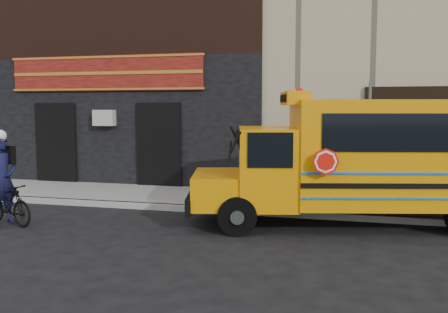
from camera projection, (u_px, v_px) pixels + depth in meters
ground at (210, 242)px, 9.61m from camera, size 120.00×120.00×0.00m
curb at (240, 211)px, 12.11m from camera, size 40.00×0.20×0.15m
sidewalk at (252, 200)px, 13.55m from camera, size 40.00×3.00×0.15m
building at (284, 14)px, 19.08m from camera, size 20.00×10.70×12.00m
school_bus at (367, 157)px, 10.86m from camera, size 7.20×3.65×2.92m
sign_pole at (369, 145)px, 11.39m from camera, size 0.07×0.28×3.16m
bicycle at (8, 204)px, 10.99m from camera, size 1.63×0.91×0.94m
cyclist at (2, 182)px, 10.89m from camera, size 0.65×0.81×1.95m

